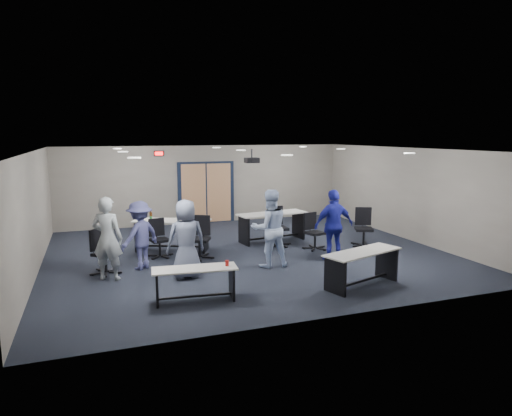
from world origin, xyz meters
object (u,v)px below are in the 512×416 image
object	(u,v)px
chair_back_a	(160,238)
person_navy	(334,225)
person_plaid	(186,239)
person_lightblue	(270,228)
chair_loose_right	(364,228)
table_front_left	(195,278)
chair_loose_left	(105,252)
table_front_right	(362,262)
chair_back_b	(199,238)
chair_back_c	(278,227)
table_back_left	(172,229)
table_back_right	(272,222)
person_gray	(107,239)
person_back	(140,235)
chair_back_d	(315,231)

from	to	relation	value
chair_back_a	person_navy	world-z (taller)	person_navy
person_plaid	person_lightblue	size ratio (longest dim) A/B	0.94
chair_loose_right	person_navy	distance (m)	1.80
table_front_left	person_navy	size ratio (longest dim) A/B	0.92
table_front_left	chair_back_a	size ratio (longest dim) A/B	1.66
chair_loose_left	table_front_right	bearing A→B (deg)	-77.92
chair_back_b	person_navy	distance (m)	3.34
table_front_right	chair_loose_left	size ratio (longest dim) A/B	1.86
table_front_right	chair_back_c	bearing A→B (deg)	77.96
table_back_left	chair_back_c	distance (m)	2.91
table_front_right	table_back_left	bearing A→B (deg)	109.85
table_back_left	table_back_right	size ratio (longest dim) A/B	1.00
table_front_left	table_back_left	xyz separation A→B (m)	(0.22, 3.92, 0.13)
person_plaid	table_front_right	bearing A→B (deg)	148.29
person_plaid	person_gray	bearing A→B (deg)	-19.22
chair_back_b	chair_loose_left	bearing A→B (deg)	-138.63
table_back_left	table_front_right	bearing A→B (deg)	-28.59
person_lightblue	person_navy	distance (m)	1.68
table_back_left	chair_loose_left	xyz separation A→B (m)	(-1.75, -1.60, -0.06)
table_front_right	chair_back_b	bearing A→B (deg)	113.23
table_front_left	chair_back_a	world-z (taller)	chair_back_a
chair_loose_right	person_gray	size ratio (longest dim) A/B	0.59
table_back_left	person_navy	world-z (taller)	person_navy
person_gray	table_back_right	bearing A→B (deg)	-128.07
person_back	table_back_right	bearing A→B (deg)	166.05
chair_back_a	person_navy	xyz separation A→B (m)	(4.00, -1.73, 0.39)
table_front_left	chair_back_b	size ratio (longest dim) A/B	1.51
person_lightblue	person_navy	size ratio (longest dim) A/B	1.04
table_back_left	person_back	bearing A→B (deg)	-99.05
table_front_right	person_navy	xyz separation A→B (m)	(0.40, 1.90, 0.38)
table_back_left	chair_back_b	distance (m)	1.19
chair_back_d	table_back_left	bearing A→B (deg)	146.50
chair_back_c	person_navy	world-z (taller)	person_navy
table_back_left	chair_back_b	size ratio (longest dim) A/B	1.99
table_front_left	chair_back_a	xyz separation A→B (m)	(-0.19, 3.32, 0.05)
person_plaid	chair_back_b	bearing A→B (deg)	-116.99
chair_back_c	chair_back_d	size ratio (longest dim) A/B	1.11
table_back_right	person_plaid	size ratio (longest dim) A/B	1.23
chair_loose_right	person_lightblue	world-z (taller)	person_lightblue
table_front_right	person_gray	size ratio (longest dim) A/B	1.05
chair_back_b	chair_back_d	world-z (taller)	chair_back_b
table_back_right	person_back	world-z (taller)	person_back
chair_loose_left	person_back	distance (m)	0.85
table_back_right	chair_back_a	size ratio (longest dim) A/B	2.18
chair_loose_right	person_back	size ratio (longest dim) A/B	0.67
table_front_left	person_lightblue	size ratio (longest dim) A/B	0.88
table_front_left	person_back	world-z (taller)	person_back
chair_back_a	chair_back_d	world-z (taller)	chair_back_d
person_gray	person_back	distance (m)	0.95
table_back_right	chair_loose_left	xyz separation A→B (m)	(-4.67, -1.69, -0.06)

